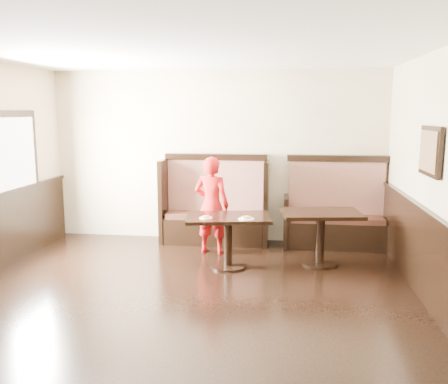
% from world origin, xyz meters
% --- Properties ---
extents(ground, '(7.00, 7.00, 0.00)m').
position_xyz_m(ground, '(0.00, 0.00, 0.00)').
color(ground, black).
rests_on(ground, ground).
extents(room_shell, '(7.00, 7.00, 7.00)m').
position_xyz_m(room_shell, '(-0.30, 0.28, 0.67)').
color(room_shell, beige).
rests_on(room_shell, ground).
extents(booth_main, '(1.75, 0.72, 1.45)m').
position_xyz_m(booth_main, '(0.00, 3.30, 0.53)').
color(booth_main, black).
rests_on(booth_main, ground).
extents(booth_neighbor, '(1.65, 0.72, 1.45)m').
position_xyz_m(booth_neighbor, '(1.95, 3.29, 0.48)').
color(booth_neighbor, black).
rests_on(booth_neighbor, ground).
extents(table_main, '(1.24, 0.89, 0.73)m').
position_xyz_m(table_main, '(0.37, 2.02, 0.56)').
color(table_main, black).
rests_on(table_main, ground).
extents(table_neighbor, '(1.18, 0.86, 0.75)m').
position_xyz_m(table_neighbor, '(1.64, 2.32, 0.56)').
color(table_neighbor, black).
rests_on(table_neighbor, ground).
extents(child, '(0.59, 0.44, 1.48)m').
position_xyz_m(child, '(0.04, 2.66, 0.74)').
color(child, '#B41313').
rests_on(child, ground).
extents(pizza_plate_left, '(0.18, 0.18, 0.03)m').
position_xyz_m(pizza_plate_left, '(0.09, 1.84, 0.74)').
color(pizza_plate_left, white).
rests_on(pizza_plate_left, table_main).
extents(pizza_plate_right, '(0.21, 0.21, 0.04)m').
position_xyz_m(pizza_plate_right, '(0.63, 1.85, 0.74)').
color(pizza_plate_right, white).
rests_on(pizza_plate_right, table_main).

